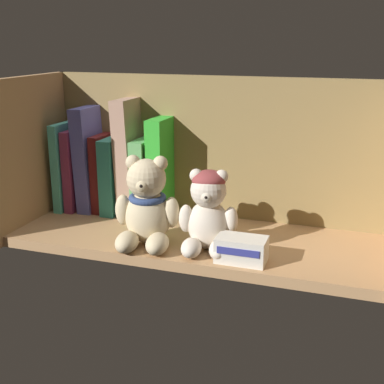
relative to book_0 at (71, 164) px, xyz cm
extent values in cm
cube|color=tan|center=(33.00, -9.62, -10.67)|extent=(70.87, 25.12, 2.00)
cube|color=olive|center=(33.00, 3.55, 4.21)|extent=(73.27, 1.20, 31.76)
cube|color=tan|center=(-3.23, -9.62, 4.21)|extent=(1.60, 27.52, 31.76)
cube|color=#4FBAAD|center=(0.00, 0.00, 0.00)|extent=(1.86, 13.76, 19.33)
cube|color=#7F2C54|center=(2.34, 0.00, -0.70)|extent=(2.10, 12.46, 17.94)
cube|color=#585CB8|center=(5.34, 0.00, 1.74)|extent=(3.96, 11.26, 22.92)
cube|color=maroon|center=(8.36, 0.00, -1.18)|extent=(2.09, 9.89, 16.98)
cube|color=teal|center=(11.39, 0.00, -1.40)|extent=(3.16, 11.69, 16.53)
cube|color=tan|center=(15.03, 0.00, 2.79)|extent=(4.22, 10.84, 25.01)
cube|color=#5BA45A|center=(18.59, 0.00, -1.32)|extent=(3.02, 11.65, 16.70)
cube|color=green|center=(22.18, 0.00, 0.95)|extent=(3.35, 10.46, 21.24)
ellipsoid|color=beige|center=(25.44, -15.42, -4.57)|extent=(8.67, 7.95, 10.20)
sphere|color=beige|center=(25.52, -15.93, 2.93)|extent=(7.25, 7.25, 7.25)
sphere|color=beige|center=(22.93, -15.85, 5.76)|extent=(2.72, 2.72, 2.72)
sphere|color=beige|center=(27.94, -15.00, 5.76)|extent=(2.72, 2.72, 2.72)
sphere|color=beige|center=(25.95, -18.46, 2.50)|extent=(2.72, 2.72, 2.72)
sphere|color=black|center=(26.11, -19.40, 2.57)|extent=(0.95, 0.95, 0.95)
ellipsoid|color=beige|center=(23.49, -20.67, -7.85)|extent=(5.16, 7.39, 3.63)
ellipsoid|color=beige|center=(29.01, -19.73, -7.85)|extent=(5.16, 7.39, 3.63)
ellipsoid|color=beige|center=(21.00, -16.70, -3.29)|extent=(3.40, 3.40, 5.89)
ellipsoid|color=beige|center=(30.04, -15.15, -3.29)|extent=(3.40, 3.40, 5.89)
torus|color=navy|center=(25.44, -15.42, -0.90)|extent=(6.96, 6.96, 1.31)
ellipsoid|color=beige|center=(36.91, -14.41, -5.14)|extent=(7.69, 7.06, 9.05)
sphere|color=beige|center=(36.99, -14.86, 1.51)|extent=(6.43, 6.43, 6.43)
sphere|color=beige|center=(34.69, -14.80, 4.02)|extent=(2.41, 2.41, 2.41)
sphere|color=beige|center=(39.13, -14.03, 4.02)|extent=(2.41, 2.41, 2.41)
sphere|color=beige|center=(37.38, -17.11, 1.13)|extent=(2.41, 2.41, 2.41)
sphere|color=black|center=(37.53, -17.94, 1.19)|extent=(0.84, 0.84, 0.84)
ellipsoid|color=beige|center=(35.20, -19.08, -8.06)|extent=(4.61, 6.57, 3.22)
ellipsoid|color=beige|center=(40.11, -18.22, -8.06)|extent=(4.61, 6.57, 3.22)
ellipsoid|color=beige|center=(32.98, -15.56, -4.01)|extent=(3.03, 3.03, 5.23)
ellipsoid|color=beige|center=(41.00, -14.16, -4.01)|extent=(3.03, 3.03, 5.23)
ellipsoid|color=brown|center=(36.91, -14.41, 3.28)|extent=(6.11, 6.11, 3.54)
cube|color=silver|center=(44.08, -18.35, -7.47)|extent=(8.62, 5.08, 4.40)
cube|color=#33388C|center=(44.08, -20.97, -6.92)|extent=(7.33, 0.16, 1.23)
camera|label=1|loc=(62.39, -99.05, 27.63)|focal=48.44mm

